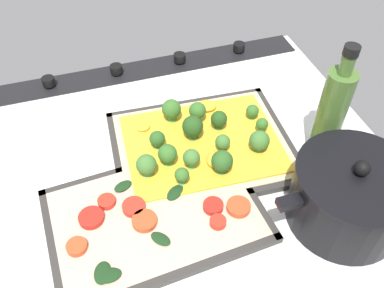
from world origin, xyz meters
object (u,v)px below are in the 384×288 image
Objects in this scene: cooking_pot at (350,196)px; broccoli_pizza at (201,142)px; baking_tray_back at (155,217)px; veggie_pizza_back at (154,215)px; oil_bottle at (331,113)px; baking_tray_front at (202,148)px.

broccoli_pizza is at bearing -50.45° from cooking_pot.
broccoli_pizza is at bearing -134.40° from baking_tray_back.
baking_tray_back is at bearing -16.66° from cooking_pot.
veggie_pizza_back is 35.14cm from oil_bottle.
cooking_pot reaches higher than veggie_pizza_back.
broccoli_pizza reaches higher than baking_tray_back.
baking_tray_back is 1.56× the size of oil_bottle.
broccoli_pizza is 1.40× the size of oil_bottle.
baking_tray_front is 1.90cm from broccoli_pizza.
oil_bottle is (-4.04, -14.20, 4.16)cm from cooking_pot.
veggie_pizza_back is at bearing 9.43° from oil_bottle.
baking_tray_front is at bearing -134.57° from veggie_pizza_back.
baking_tray_front is 0.97× the size of baking_tray_back.
baking_tray_front is 1.04× the size of veggie_pizza_back.
veggie_pizza_back is 1.31× the size of cooking_pot.
baking_tray_back is (12.00, 12.25, -1.86)cm from broccoli_pizza.
broccoli_pizza reaches higher than veggie_pizza_back.
oil_bottle is at bearing 162.27° from broccoli_pizza.
veggie_pizza_back is 31.12cm from cooking_pot.
cooking_pot is (-29.38, 8.79, 5.13)cm from baking_tray_back.
oil_bottle reaches higher than baking_tray_back.
oil_bottle reaches higher than veggie_pizza_back.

